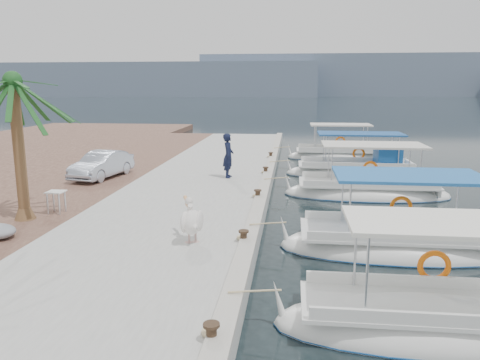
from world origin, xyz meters
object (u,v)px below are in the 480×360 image
fishing_caique_d (357,172)px  fishing_caique_a (429,328)px  fishing_caique_b (398,247)px  fishing_caique_e (337,157)px  fisherman (228,156)px  fishing_caique_c (366,193)px  pelican (192,221)px  parked_car (102,165)px  date_palm (13,82)px

fishing_caique_d → fishing_caique_a: bearing=-92.7°
fishing_caique_b → fishing_caique_e: 17.16m
fishing_caique_a → fisherman: (-5.51, 12.30, 1.38)m
fishing_caique_c → fishing_caique_e: same height
fishing_caique_e → fisherman: size_ratio=3.13×
fishing_caique_a → fishing_caique_b: size_ratio=0.88×
fishing_caique_a → pelican: fishing_caique_a is taller
fishing_caique_e → fishing_caique_c: bearing=-88.2°
fishing_caique_b → fisherman: bearing=127.4°
fishing_caique_a → fishing_caique_b: 4.59m
pelican → fishing_caique_b: bearing=12.9°
fishing_caique_b → fishing_caique_e: (-0.18, 17.16, 0.00)m
fishing_caique_b → fisherman: size_ratio=3.32×
fishing_caique_d → pelican: fishing_caique_d is taller
fishing_caique_a → parked_car: 16.17m
fishing_caique_b → fishing_caique_e: size_ratio=1.06×
fishing_caique_e → parked_car: 15.28m
fisherman → parked_car: 5.74m
fishing_caique_a → date_palm: size_ratio=1.14×
fishing_caique_c → fishing_caique_d: 4.69m
fishing_caique_d → date_palm: size_ratio=1.39×
fishing_caique_a → fishing_caique_b: (0.39, 4.58, -0.00)m
fishing_caique_b → date_palm: (-11.32, 0.30, 4.60)m
fishing_caique_a → fishing_caique_d: size_ratio=0.82×
fishing_caique_a → fishing_caique_c: (0.54, 11.38, -0.00)m
fishing_caique_b → date_palm: bearing=178.5°
fishing_caique_e → date_palm: date_palm is taller
fishing_caique_d → date_palm: 16.80m
fishing_caique_e → fisherman: bearing=-121.2°
pelican → date_palm: 6.93m
fishing_caique_a → fishing_caique_b: bearing=85.1°
pelican → fisherman: bearing=91.7°
pelican → parked_car: bearing=125.5°
pelican → parked_car: size_ratio=0.40×
fishing_caique_b → parked_car: (-11.59, 7.04, 0.98)m
fishing_caique_b → fisherman: (-5.90, 7.72, 1.38)m
fishing_caique_a → fishing_caique_b: same height
fisherman → pelican: bearing=179.5°
fishing_caique_b → fishing_caique_c: 6.81m
fishing_caique_e → fisherman: (-5.72, -9.44, 1.38)m
fishing_caique_a → fishing_caique_e: (0.21, 21.74, -0.00)m
fishing_caique_c → fishing_caique_e: (-0.33, 10.36, 0.00)m
fishing_caique_c → pelican: fishing_caique_c is taller
fishing_caique_a → pelican: bearing=148.0°
fishing_caique_a → pelican: size_ratio=4.02×
fishing_caique_c → pelican: 10.00m
fishing_caique_d → fisherman: 7.42m
fishing_caique_c → fishing_caique_d: bearing=87.4°
fishing_caique_b → fishing_caique_c: same height
fishing_caique_c → fisherman: (-6.05, 0.92, 1.38)m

